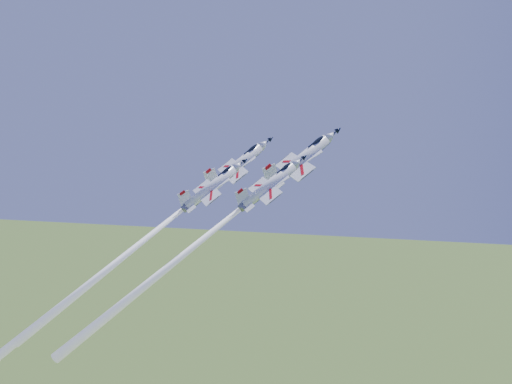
% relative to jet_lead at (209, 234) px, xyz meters
% --- Properties ---
extents(jet_lead, '(41.36, 26.03, 43.70)m').
position_rel_jet_lead_xyz_m(jet_lead, '(0.00, 0.00, 0.00)').
color(jet_lead, white).
extents(jet_left, '(42.73, 26.96, 45.74)m').
position_rel_jet_lead_xyz_m(jet_left, '(-13.81, 2.33, -3.03)').
color(jet_left, white).
extents(jet_right, '(32.63, 20.51, 34.27)m').
position_rel_jet_lead_xyz_m(jet_right, '(-0.27, -8.40, 0.19)').
color(jet_right, white).
extents(jet_slot, '(32.40, 20.37, 33.98)m').
position_rel_jet_lead_xyz_m(jet_slot, '(-10.79, -4.98, -0.98)').
color(jet_slot, white).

